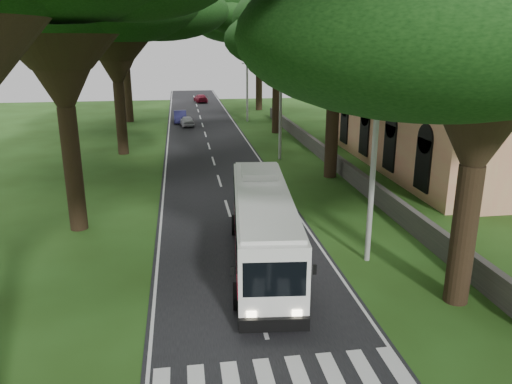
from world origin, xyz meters
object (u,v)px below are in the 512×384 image
Objects in this scene: distant_car_a at (187,121)px; distant_car_b at (180,117)px; church at (454,103)px; distant_car_c at (201,98)px; pole_far at (247,86)px; coach_bus at (263,226)px; pole_mid at (280,108)px; pedestrian at (77,204)px; pole_near at (373,170)px.

distant_car_b is (-0.74, 2.89, 0.09)m from distant_car_a.
distant_car_a is (-19.64, 21.87, -4.29)m from church.
distant_car_c is at bearing 79.09° from distant_car_b.
coach_bus is (-4.69, -39.68, -2.39)m from pole_far.
pole_mid is 18.97m from pedestrian.
pedestrian is (-26.15, -8.15, -4.00)m from church.
pole_mid reaches higher than distant_car_b.
pedestrian is (-13.79, -32.60, -3.27)m from pole_far.
pedestrian reaches higher than distant_car_c.
pole_mid and pole_far have the same top height.
pedestrian is (-13.79, 7.40, -3.27)m from pole_near.
coach_bus is 6.34× the size of pedestrian.
church is 6.90× the size of distant_car_a.
pole_far is (-12.36, 24.45, -0.73)m from church.
pole_near is 4.42× the size of pedestrian.
pole_near is 0.70× the size of coach_bus.
pole_near and pole_mid have the same top height.
pole_far is at bearing 90.00° from pole_mid.
distant_car_b is at bearing 129.46° from church.
distant_car_a is at bearing 112.66° from pole_mid.
pedestrian is at bearing 71.76° from distant_car_a.
pedestrian is at bearing -101.26° from distant_car_b.
church reaches higher than coach_bus.
distant_car_a is (-2.58, 37.09, -1.17)m from coach_bus.
pole_mid is 40.34m from distant_car_c.
church is at bearing -63.18° from pole_far.
pole_mid reaches higher than coach_bus.
pedestrian is at bearing 72.84° from distant_car_c.
distant_car_c is at bearing 95.61° from coach_bus.
church is 3.00× the size of pole_far.
distant_car_b is at bearing 73.05° from distant_car_c.
pole_mid is 20.37m from coach_bus.
coach_bus is at bearing -122.29° from pedestrian.
distant_car_a is at bearing 99.58° from coach_bus.
pole_far is 8.50m from distant_car_a.
distant_car_a is 0.83× the size of distant_car_b.
pole_mid is 22.10m from distant_car_b.
pole_mid is 1.90× the size of distant_car_c.
coach_bus reaches higher than distant_car_c.
pole_mid is 4.42× the size of pedestrian.
pole_near reaches higher than distant_car_c.
distant_car_c is 53.29m from pedestrian.
distant_car_c is at bearing 94.49° from pole_near.
distant_car_a is at bearing 76.13° from distant_car_c.
pole_far is at bearing 90.00° from pole_near.
church is 23.07m from coach_bus.
pole_near is at bearing -128.50° from church.
distant_car_a is (-7.27, -2.58, -3.56)m from pole_far.
pedestrian is at bearing -112.93° from pole_far.
distant_car_c is (-4.70, 39.90, -3.54)m from pole_mid.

